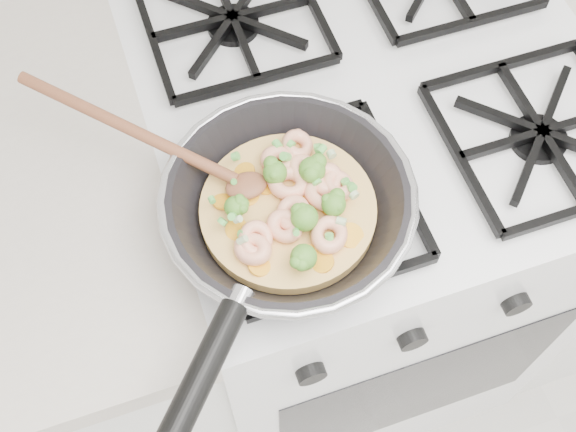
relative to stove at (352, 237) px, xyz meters
name	(u,v)px	position (x,y,z in m)	size (l,w,h in m)	color
stove	(352,237)	(0.00, 0.00, 0.00)	(0.60, 0.60, 0.92)	white
skillet	(286,208)	(-0.18, -0.17, 0.49)	(0.38, 0.47, 0.09)	black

